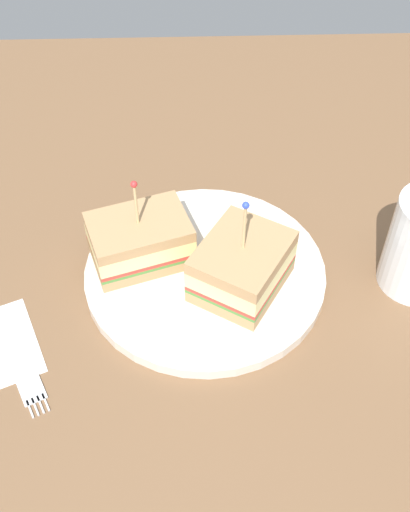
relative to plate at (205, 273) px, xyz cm
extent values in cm
cube|color=brown|center=(0.00, 0.00, -1.66)|extent=(106.36, 106.36, 2.00)
cylinder|color=silver|center=(0.00, 0.00, 0.00)|extent=(25.93, 25.93, 1.31)
cube|color=tan|center=(6.85, -1.86, 1.31)|extent=(11.97, 9.89, 1.30)
cube|color=#478438|center=(6.85, -1.86, 2.16)|extent=(11.97, 9.89, 0.40)
cube|color=red|center=(6.85, -1.86, 2.61)|extent=(11.97, 9.89, 0.50)
cube|color=#EFE093|center=(6.85, -1.86, 3.78)|extent=(11.97, 9.89, 1.84)
cube|color=tan|center=(6.85, -1.86, 5.35)|extent=(11.97, 9.89, 1.30)
cylinder|color=tan|center=(6.85, -1.86, 8.25)|extent=(0.30, 0.30, 5.80)
sphere|color=red|center=(6.85, -1.86, 11.15)|extent=(0.70, 0.70, 0.70)
cube|color=tan|center=(-3.68, 2.37, 1.38)|extent=(11.76, 12.32, 1.45)
cube|color=#478438|center=(-3.68, 2.37, 2.30)|extent=(11.76, 12.32, 0.40)
cube|color=red|center=(-3.68, 2.37, 2.75)|extent=(11.76, 12.32, 0.50)
cube|color=#EFE093|center=(-3.68, 2.37, 3.97)|extent=(11.76, 12.32, 1.93)
cube|color=tan|center=(-3.68, 2.37, 5.65)|extent=(11.76, 12.32, 1.45)
cylinder|color=tan|center=(-3.68, 2.37, 8.80)|extent=(0.30, 0.30, 6.29)
sphere|color=blue|center=(-3.68, 2.37, 11.94)|extent=(0.70, 0.70, 0.70)
cube|color=silver|center=(19.52, 7.91, -0.48)|extent=(4.27, 7.81, 0.35)
cube|color=silver|center=(16.86, 13.29, -0.48)|extent=(3.57, 4.20, 0.35)
cube|color=silver|center=(16.55, 15.60, -0.48)|extent=(1.05, 1.87, 0.35)
cube|color=silver|center=(16.10, 15.38, -0.48)|extent=(1.05, 1.87, 0.35)
cube|color=silver|center=(15.66, 15.16, -0.48)|extent=(1.05, 1.87, 0.35)
cube|color=silver|center=(15.21, 14.93, -0.48)|extent=(1.05, 1.87, 0.35)
camera|label=1|loc=(1.48, 44.44, 50.70)|focal=43.65mm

